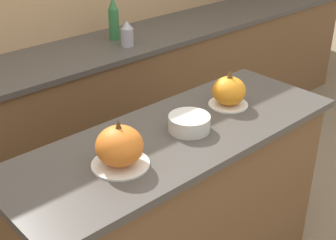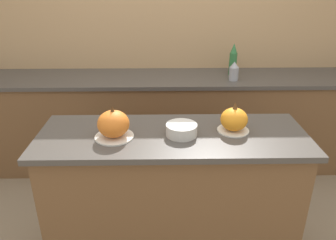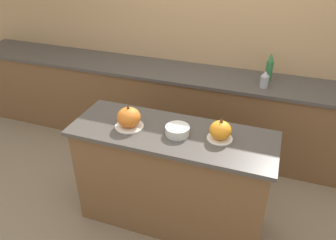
{
  "view_description": "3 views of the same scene",
  "coord_description": "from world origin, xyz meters",
  "px_view_note": "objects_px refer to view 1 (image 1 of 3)",
  "views": [
    {
      "loc": [
        -1.22,
        -1.28,
        1.92
      ],
      "look_at": [
        -0.02,
        0.04,
        0.99
      ],
      "focal_mm": 50.0,
      "sensor_mm": 36.0,
      "label": 1
    },
    {
      "loc": [
        -0.06,
        -1.73,
        1.8
      ],
      "look_at": [
        -0.03,
        -0.04,
        1.04
      ],
      "focal_mm": 35.0,
      "sensor_mm": 36.0,
      "label": 2
    },
    {
      "loc": [
        0.68,
        -1.99,
        2.3
      ],
      "look_at": [
        -0.05,
        0.04,
        1.01
      ],
      "focal_mm": 35.0,
      "sensor_mm": 36.0,
      "label": 3
    }
  ],
  "objects_px": {
    "pumpkin_cake_right": "(229,92)",
    "bottle_short": "(127,34)",
    "pumpkin_cake_left": "(120,147)",
    "bottle_tall": "(114,19)",
    "mixing_bowl": "(189,123)"
  },
  "relations": [
    {
      "from": "pumpkin_cake_right",
      "to": "bottle_short",
      "type": "bearing_deg",
      "value": 78.55
    },
    {
      "from": "pumpkin_cake_left",
      "to": "bottle_short",
      "type": "distance_m",
      "value": 1.46
    },
    {
      "from": "pumpkin_cake_right",
      "to": "bottle_tall",
      "type": "xyz_separation_m",
      "value": [
        0.24,
        1.24,
        0.05
      ]
    },
    {
      "from": "pumpkin_cake_right",
      "to": "mixing_bowl",
      "type": "relative_size",
      "value": 1.04
    },
    {
      "from": "pumpkin_cake_right",
      "to": "mixing_bowl",
      "type": "bearing_deg",
      "value": -171.06
    },
    {
      "from": "pumpkin_cake_left",
      "to": "bottle_tall",
      "type": "height_order",
      "value": "bottle_tall"
    },
    {
      "from": "pumpkin_cake_right",
      "to": "bottle_short",
      "type": "height_order",
      "value": "pumpkin_cake_right"
    },
    {
      "from": "bottle_tall",
      "to": "mixing_bowl",
      "type": "xyz_separation_m",
      "value": [
        -0.55,
        -1.29,
        -0.09
      ]
    },
    {
      "from": "pumpkin_cake_right",
      "to": "mixing_bowl",
      "type": "height_order",
      "value": "pumpkin_cake_right"
    },
    {
      "from": "pumpkin_cake_left",
      "to": "mixing_bowl",
      "type": "height_order",
      "value": "pumpkin_cake_left"
    },
    {
      "from": "bottle_tall",
      "to": "bottle_short",
      "type": "relative_size",
      "value": 1.75
    },
    {
      "from": "pumpkin_cake_left",
      "to": "mixing_bowl",
      "type": "bearing_deg",
      "value": 2.93
    },
    {
      "from": "pumpkin_cake_left",
      "to": "bottle_tall",
      "type": "relative_size",
      "value": 0.77
    },
    {
      "from": "pumpkin_cake_left",
      "to": "pumpkin_cake_right",
      "type": "relative_size",
      "value": 1.18
    },
    {
      "from": "pumpkin_cake_right",
      "to": "bottle_short",
      "type": "distance_m",
      "value": 1.09
    }
  ]
}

